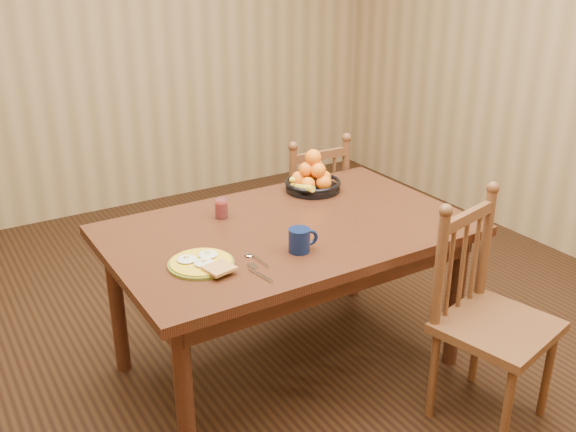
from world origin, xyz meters
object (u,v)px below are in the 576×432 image
chair_near (489,319)px  coffee_mug (300,240)px  fruit_bowl (312,179)px  chair_far (306,213)px  breakfast_plate (202,263)px  dining_table (288,243)px

chair_near → coffee_mug: size_ratio=7.27×
chair_near → fruit_bowl: bearing=87.3°
fruit_bowl → chair_far: bearing=60.6°
chair_far → breakfast_plate: bearing=41.3°
breakfast_plate → chair_far: bearing=38.6°
dining_table → chair_far: size_ratio=1.72×
breakfast_plate → fruit_bowl: bearing=29.5°
chair_near → dining_table: bearing=113.5°
coffee_mug → breakfast_plate: bearing=167.0°
chair_far → fruit_bowl: 0.55m
chair_far → chair_near: size_ratio=0.95×
chair_far → breakfast_plate: 1.37m
chair_far → breakfast_plate: (-1.04, -0.83, 0.31)m
chair_far → fruit_bowl: bearing=63.3°
dining_table → chair_near: (0.54, -0.73, -0.19)m
dining_table → coffee_mug: 0.29m
chair_far → coffee_mug: size_ratio=6.93×
fruit_bowl → breakfast_plate: bearing=-150.5°
chair_far → chair_near: 1.41m
chair_far → fruit_bowl: fruit_bowl is taller
dining_table → coffee_mug: bearing=-110.6°
chair_far → chair_near: chair_near is taller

